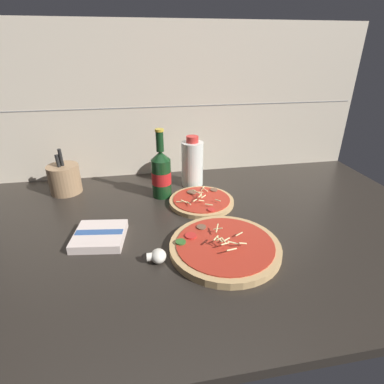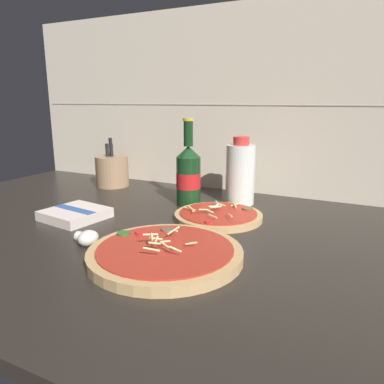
{
  "view_description": "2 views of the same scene",
  "coord_description": "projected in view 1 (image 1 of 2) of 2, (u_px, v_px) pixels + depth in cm",
  "views": [
    {
      "loc": [
        -11.77,
        -74.14,
        50.93
      ],
      "look_at": [
        3.05,
        7.25,
        10.75
      ],
      "focal_mm": 28.0,
      "sensor_mm": 36.0,
      "label": 1
    },
    {
      "loc": [
        42.14,
        -68.4,
        31.7
      ],
      "look_at": [
        4.64,
        6.03,
        11.05
      ],
      "focal_mm": 35.0,
      "sensor_mm": 36.0,
      "label": 2
    }
  ],
  "objects": [
    {
      "name": "mushroom_left",
      "position": [
        157.0,
        256.0,
        0.74
      ],
      "size": [
        4.85,
        4.62,
        3.23
      ],
      "color": "white",
      "rests_on": "counter_slab"
    },
    {
      "name": "beer_bottle",
      "position": [
        161.0,
        173.0,
        1.04
      ],
      "size": [
        6.88,
        6.88,
        24.35
      ],
      "color": "#143819",
      "rests_on": "counter_slab"
    },
    {
      "name": "oil_bottle",
      "position": [
        192.0,
        163.0,
        1.13
      ],
      "size": [
        8.2,
        8.2,
        19.19
      ],
      "color": "silver",
      "rests_on": "counter_slab"
    },
    {
      "name": "dish_towel",
      "position": [
        100.0,
        236.0,
        0.83
      ],
      "size": [
        15.31,
        15.22,
        2.56
      ],
      "color": "beige",
      "rests_on": "counter_slab"
    },
    {
      "name": "tile_backsplash",
      "position": [
        167.0,
        106.0,
        1.17
      ],
      "size": [
        160.0,
        1.13,
        60.0
      ],
      "color": "beige",
      "rests_on": "ground"
    },
    {
      "name": "pizza_near",
      "position": [
        225.0,
        247.0,
        0.79
      ],
      "size": [
        29.21,
        29.21,
        5.1
      ],
      "color": "tan",
      "rests_on": "counter_slab"
    },
    {
      "name": "pizza_far",
      "position": [
        201.0,
        201.0,
        1.02
      ],
      "size": [
        22.01,
        22.01,
        3.91
      ],
      "color": "tan",
      "rests_on": "counter_slab"
    },
    {
      "name": "utensil_crock",
      "position": [
        64.0,
        179.0,
        1.09
      ],
      "size": [
        11.14,
        11.14,
        16.67
      ],
      "color": "#9E7A56",
      "rests_on": "counter_slab"
    },
    {
      "name": "counter_slab",
      "position": [
        186.0,
        232.0,
        0.89
      ],
      "size": [
        160.0,
        90.0,
        2.5
      ],
      "color": "#28231E",
      "rests_on": "ground"
    }
  ]
}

